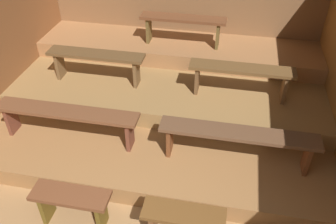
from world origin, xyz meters
TOP-DOWN VIEW (x-y plane):
  - ground at (0.00, 2.34)m, footprint 5.64×5.48m
  - wall_back at (0.00, 4.71)m, footprint 5.64×0.06m
  - platform_lower at (0.00, 2.95)m, footprint 4.84×3.47m
  - platform_middle at (0.00, 3.53)m, footprint 4.84×2.29m
  - platform_upper at (0.00, 4.17)m, footprint 4.84×1.02m
  - bench_floor_left at (-0.63, 0.87)m, footprint 0.88×0.29m
  - bench_floor_right at (0.63, 0.87)m, footprint 0.88×0.29m
  - bench_lower_left at (-1.12, 1.98)m, footprint 1.95×0.29m
  - bench_lower_right at (1.12, 1.98)m, footprint 1.95×0.29m
  - bench_middle_left at (-1.10, 3.10)m, footprint 1.50×0.29m
  - bench_middle_right at (1.10, 3.10)m, footprint 1.50×0.29m
  - bench_upper_center at (0.08, 4.12)m, footprint 1.42×0.29m

SIDE VIEW (x-z plane):
  - ground at x=0.00m, z-range -0.08..0.00m
  - platform_lower at x=0.00m, z-range 0.00..0.26m
  - bench_floor_left at x=-0.63m, z-range 0.11..0.59m
  - bench_floor_right at x=0.63m, z-range 0.11..0.59m
  - platform_middle at x=0.00m, z-range 0.26..0.52m
  - platform_upper at x=0.00m, z-range 0.52..0.78m
  - bench_lower_left at x=-1.12m, z-range 0.41..0.90m
  - bench_lower_right at x=1.12m, z-range 0.41..0.90m
  - bench_middle_left at x=-1.10m, z-range 0.66..1.14m
  - bench_middle_right at x=1.10m, z-range 0.66..1.14m
  - bench_upper_center at x=0.08m, z-range 0.92..1.40m
  - wall_back at x=0.00m, z-range 0.00..2.32m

